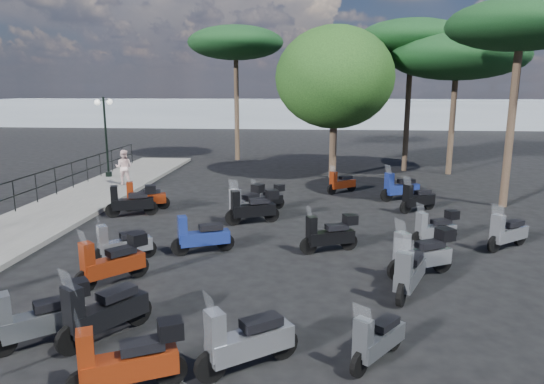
# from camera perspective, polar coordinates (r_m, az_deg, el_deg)

# --- Properties ---
(ground) EXTENTS (120.00, 120.00, 0.00)m
(ground) POSITION_cam_1_polar(r_m,az_deg,el_deg) (11.69, -7.78, -9.79)
(ground) COLOR black
(ground) RESTS_ON ground
(sidewalk) EXTENTS (3.00, 30.00, 0.15)m
(sidewalk) POSITION_cam_1_polar(r_m,az_deg,el_deg) (16.83, -27.55, -3.96)
(sidewalk) COLOR #5F5D5A
(sidewalk) RESTS_ON ground
(lamp_post_2) EXTENTS (0.50, 1.08, 3.77)m
(lamp_post_2) POSITION_cam_1_polar(r_m,az_deg,el_deg) (24.42, -18.98, 6.72)
(lamp_post_2) COLOR black
(lamp_post_2) RESTS_ON sidewalk
(pedestrian_far) EXTENTS (0.79, 0.64, 1.53)m
(pedestrian_far) POSITION_cam_1_polar(r_m,az_deg,el_deg) (22.32, -17.03, 2.80)
(pedestrian_far) COLOR beige
(pedestrian_far) RESTS_ON sidewalk
(scooter_0) EXTENTS (1.15, 1.62, 1.49)m
(scooter_0) POSITION_cam_1_polar(r_m,az_deg,el_deg) (9.19, -19.23, -13.24)
(scooter_0) COLOR black
(scooter_0) RESTS_ON ground
(scooter_1) EXTENTS (1.30, 1.43, 1.40)m
(scooter_1) POSITION_cam_1_polar(r_m,az_deg,el_deg) (11.54, -18.21, -7.81)
(scooter_1) COLOR black
(scooter_1) RESTS_ON ground
(scooter_2) EXTENTS (1.38, 1.09, 1.32)m
(scooter_2) POSITION_cam_1_polar(r_m,az_deg,el_deg) (12.89, -17.18, -5.97)
(scooter_2) COLOR black
(scooter_2) RESTS_ON ground
(scooter_3) EXTENTS (1.69, 0.85, 1.40)m
(scooter_3) POSITION_cam_1_polar(r_m,az_deg,el_deg) (17.30, -16.13, -1.07)
(scooter_3) COLOR black
(scooter_3) RESTS_ON ground
(scooter_4) EXTENTS (1.63, 0.80, 1.35)m
(scooter_4) POSITION_cam_1_polar(r_m,az_deg,el_deg) (18.03, -14.77, -0.65)
(scooter_4) COLOR black
(scooter_4) RESTS_ON ground
(scooter_6) EXTENTS (1.43, 1.24, 1.37)m
(scooter_6) POSITION_cam_1_polar(r_m,az_deg,el_deg) (9.40, -25.46, -13.17)
(scooter_6) COLOR black
(scooter_6) RESTS_ON ground
(scooter_7) EXTENTS (1.27, 1.04, 1.19)m
(scooter_7) POSITION_cam_1_polar(r_m,az_deg,el_deg) (17.42, -0.60, -0.75)
(scooter_7) COLOR black
(scooter_7) RESTS_ON ground
(scooter_8) EXTENTS (1.09, 1.63, 1.44)m
(scooter_8) POSITION_cam_1_polar(r_m,az_deg,el_deg) (16.32, -3.04, -1.33)
(scooter_8) COLOR black
(scooter_8) RESTS_ON ground
(scooter_10) EXTENTS (1.60, 0.95, 1.37)m
(scooter_10) POSITION_cam_1_polar(r_m,az_deg,el_deg) (7.65, -16.52, -18.50)
(scooter_10) COLOR black
(scooter_10) RESTS_ON ground
(scooter_11) EXTENTS (1.52, 1.16, 1.43)m
(scooter_11) POSITION_cam_1_polar(r_m,az_deg,el_deg) (7.88, -3.11, -17.16)
(scooter_11) COLOR black
(scooter_11) RESTS_ON ground
(scooter_12) EXTENTS (1.61, 0.88, 1.36)m
(scooter_12) POSITION_cam_1_polar(r_m,az_deg,el_deg) (13.08, -8.32, -5.21)
(scooter_12) COLOR black
(scooter_12) RESTS_ON ground
(scooter_13) EXTENTS (1.71, 0.93, 1.44)m
(scooter_13) POSITION_cam_1_polar(r_m,az_deg,el_deg) (15.73, -2.24, -1.84)
(scooter_13) COLOR black
(scooter_13) RESTS_ON ground
(scooter_14) EXTENTS (1.26, 1.03, 1.22)m
(scooter_14) POSITION_cam_1_polar(r_m,az_deg,el_deg) (20.52, 8.15, 1.03)
(scooter_14) COLOR black
(scooter_14) RESTS_ON ground
(scooter_17) EXTENTS (0.99, 1.22, 1.18)m
(scooter_17) POSITION_cam_1_polar(r_m,az_deg,el_deg) (8.26, 12.25, -16.66)
(scooter_17) COLOR black
(scooter_17) RESTS_ON ground
(scooter_18) EXTENTS (1.43, 0.86, 1.23)m
(scooter_18) POSITION_cam_1_polar(r_m,az_deg,el_deg) (14.47, 18.68, -4.07)
(scooter_18) COLOR black
(scooter_18) RESTS_ON ground
(scooter_19) EXTENTS (1.57, 0.85, 1.32)m
(scooter_19) POSITION_cam_1_polar(r_m,az_deg,el_deg) (13.13, 6.83, -4.98)
(scooter_19) COLOR black
(scooter_19) RESTS_ON ground
(scooter_20) EXTENTS (1.68, 0.98, 1.44)m
(scooter_20) POSITION_cam_1_polar(r_m,az_deg,el_deg) (19.62, 14.83, 0.46)
(scooter_20) COLOR black
(scooter_20) RESTS_ON ground
(scooter_23) EXTENTS (1.67, 1.05, 1.45)m
(scooter_23) POSITION_cam_1_polar(r_m,az_deg,el_deg) (11.93, 17.23, -7.00)
(scooter_23) COLOR black
(scooter_23) RESTS_ON ground
(scooter_24) EXTENTS (0.92, 1.68, 1.43)m
(scooter_24) POSITION_cam_1_polar(r_m,az_deg,el_deg) (10.81, 15.83, -9.21)
(scooter_24) COLOR black
(scooter_24) RESTS_ON ground
(scooter_25) EXTENTS (1.39, 1.09, 1.32)m
(scooter_25) POSITION_cam_1_polar(r_m,az_deg,el_deg) (14.77, 25.94, -4.36)
(scooter_25) COLOR black
(scooter_25) RESTS_ON ground
(scooter_26) EXTENTS (1.42, 1.06, 1.33)m
(scooter_26) POSITION_cam_1_polar(r_m,az_deg,el_deg) (17.99, 16.71, -0.82)
(scooter_26) COLOR black
(scooter_26) RESTS_ON ground
(broadleaf_tree) EXTENTS (5.65, 5.65, 7.22)m
(broadleaf_tree) POSITION_cam_1_polar(r_m,az_deg,el_deg) (23.68, 7.40, 13.19)
(broadleaf_tree) COLOR #38281E
(broadleaf_tree) RESTS_ON ground
(pine_0) EXTENTS (5.43, 5.43, 7.74)m
(pine_0) POSITION_cam_1_polar(r_m,az_deg,el_deg) (26.62, 16.11, 16.93)
(pine_0) COLOR #38281E
(pine_0) RESTS_ON ground
(pine_1) EXTENTS (6.70, 6.70, 7.03)m
(pine_1) POSITION_cam_1_polar(r_m,az_deg,el_deg) (26.18, 20.96, 14.69)
(pine_1) COLOR #38281E
(pine_1) RESTS_ON ground
(pine_2) EXTENTS (5.61, 5.61, 7.89)m
(pine_2) POSITION_cam_1_polar(r_m,az_deg,el_deg) (29.72, -4.29, 17.04)
(pine_2) COLOR #38281E
(pine_2) RESTS_ON ground
(pine_3) EXTENTS (5.10, 5.10, 7.37)m
(pine_3) POSITION_cam_1_polar(r_m,az_deg,el_deg) (19.70, 27.26, 17.01)
(pine_3) COLOR #38281E
(pine_3) RESTS_ON ground
(distant_hills) EXTENTS (70.00, 8.00, 3.00)m
(distant_hills) POSITION_cam_1_polar(r_m,az_deg,el_deg) (55.69, 2.55, 9.26)
(distant_hills) COLOR gray
(distant_hills) RESTS_ON ground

